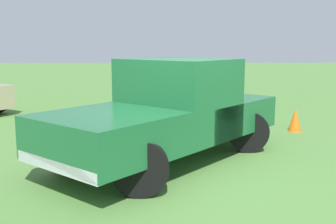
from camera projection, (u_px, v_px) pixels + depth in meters
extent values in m
plane|color=#54843D|center=(186.00, 168.00, 6.78)|extent=(80.00, 80.00, 0.00)
cylinder|color=black|center=(140.00, 168.00, 5.47)|extent=(0.79, 0.22, 0.79)
cylinder|color=black|center=(71.00, 150.00, 6.43)|extent=(0.79, 0.22, 0.79)
cylinder|color=black|center=(248.00, 132.00, 7.77)|extent=(0.79, 0.22, 0.79)
cylinder|color=black|center=(185.00, 122.00, 8.72)|extent=(0.79, 0.22, 0.79)
cube|color=#1E6638|center=(107.00, 135.00, 5.96)|extent=(2.61, 2.62, 0.64)
cube|color=#1E6638|center=(178.00, 98.00, 7.19)|extent=(2.36, 2.33, 1.40)
cube|color=slate|center=(178.00, 74.00, 7.12)|extent=(2.11, 2.07, 0.48)
cube|color=#1E6638|center=(207.00, 113.00, 7.98)|extent=(2.86, 2.90, 0.60)
cube|color=silver|center=(58.00, 165.00, 5.33)|extent=(1.40, 1.23, 0.16)
cone|color=orange|center=(295.00, 120.00, 9.64)|extent=(0.32, 0.32, 0.55)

